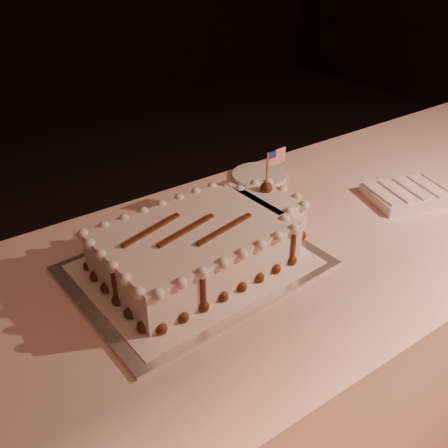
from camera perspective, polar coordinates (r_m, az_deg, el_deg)
banquet_table at (r=1.57m, az=11.09°, el=-11.19°), size 2.40×0.80×0.75m
cake_board at (r=1.14m, az=-3.31°, el=-4.81°), size 0.56×0.44×0.01m
doily at (r=1.13m, az=-3.32°, el=-4.61°), size 0.50×0.39×0.00m
sheet_cake at (r=1.12m, az=-2.22°, el=-2.05°), size 0.51×0.31×0.20m
napkin_stack at (r=1.49m, az=20.26°, el=3.21°), size 0.25×0.22×0.04m
side_plate at (r=1.53m, az=4.03°, el=5.56°), size 0.16×0.16×0.01m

